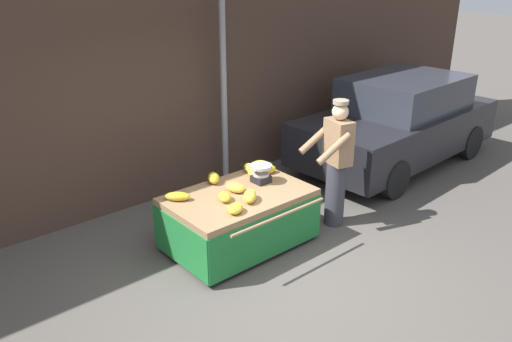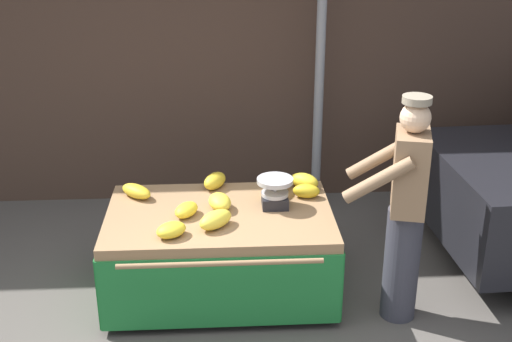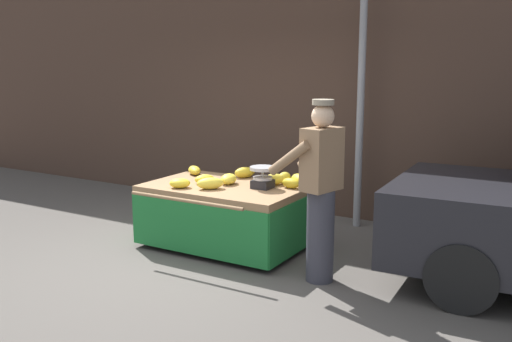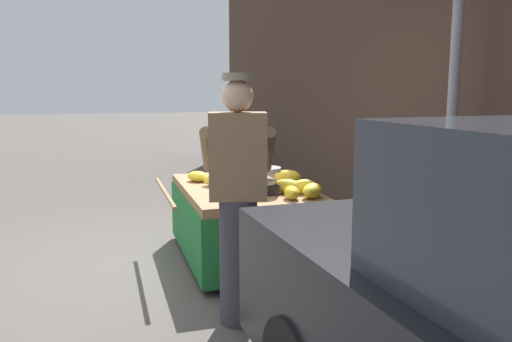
{
  "view_description": "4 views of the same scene",
  "coord_description": "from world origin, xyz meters",
  "px_view_note": "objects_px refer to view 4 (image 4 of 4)",
  "views": [
    {
      "loc": [
        -3.42,
        -3.55,
        3.35
      ],
      "look_at": [
        0.34,
        0.84,
        0.95
      ],
      "focal_mm": 36.26,
      "sensor_mm": 36.0,
      "label": 1
    },
    {
      "loc": [
        0.11,
        -3.71,
        2.95
      ],
      "look_at": [
        0.38,
        0.95,
        1.01
      ],
      "focal_mm": 46.97,
      "sensor_mm": 36.0,
      "label": 2
    },
    {
      "loc": [
        3.52,
        -4.23,
        2.05
      ],
      "look_at": [
        0.41,
        1.02,
        0.87
      ],
      "focal_mm": 39.93,
      "sensor_mm": 36.0,
      "label": 3
    },
    {
      "loc": [
        4.76,
        -0.37,
        1.62
      ],
      "look_at": [
        0.45,
        0.9,
        0.9
      ],
      "focal_mm": 36.55,
      "sensor_mm": 36.0,
      "label": 4
    }
  ],
  "objects_px": {
    "banana_bunch_2": "(304,187)",
    "banana_bunch_5": "(217,180)",
    "street_pole": "(453,102)",
    "banana_bunch_0": "(312,191)",
    "banana_bunch_4": "(249,179)",
    "banana_bunch_9": "(288,176)",
    "banana_bunch_3": "(255,169)",
    "weighing_scale": "(265,181)",
    "banana_bunch_6": "(198,176)",
    "banana_bunch_7": "(292,193)",
    "banana_bunch_8": "(232,176)",
    "banana_bunch_1": "(287,186)",
    "banana_cart": "(243,205)",
    "vendor_person": "(238,199)"
  },
  "relations": [
    {
      "from": "banana_bunch_0",
      "to": "banana_bunch_2",
      "type": "distance_m",
      "value": 0.18
    },
    {
      "from": "street_pole",
      "to": "banana_bunch_4",
      "type": "relative_size",
      "value": 11.99
    },
    {
      "from": "banana_bunch_3",
      "to": "banana_bunch_6",
      "type": "distance_m",
      "value": 0.75
    },
    {
      "from": "banana_bunch_7",
      "to": "banana_bunch_0",
      "type": "bearing_deg",
      "value": 88.06
    },
    {
      "from": "banana_bunch_0",
      "to": "banana_bunch_9",
      "type": "bearing_deg",
      "value": 176.24
    },
    {
      "from": "banana_cart",
      "to": "weighing_scale",
      "type": "height_order",
      "value": "weighing_scale"
    },
    {
      "from": "weighing_scale",
      "to": "banana_bunch_7",
      "type": "xyz_separation_m",
      "value": [
        0.26,
        0.15,
        -0.06
      ]
    },
    {
      "from": "street_pole",
      "to": "banana_bunch_9",
      "type": "relative_size",
      "value": 11.8
    },
    {
      "from": "street_pole",
      "to": "banana_cart",
      "type": "xyz_separation_m",
      "value": [
        -0.97,
        -1.54,
        -0.98
      ]
    },
    {
      "from": "street_pole",
      "to": "banana_cart",
      "type": "bearing_deg",
      "value": -122.31
    },
    {
      "from": "banana_bunch_6",
      "to": "banana_bunch_8",
      "type": "xyz_separation_m",
      "value": [
        0.09,
        0.32,
        -0.0
      ]
    },
    {
      "from": "banana_bunch_2",
      "to": "banana_bunch_9",
      "type": "height_order",
      "value": "banana_bunch_2"
    },
    {
      "from": "banana_bunch_2",
      "to": "banana_bunch_4",
      "type": "height_order",
      "value": "banana_bunch_2"
    },
    {
      "from": "banana_bunch_3",
      "to": "banana_bunch_6",
      "type": "xyz_separation_m",
      "value": [
        0.32,
        -0.69,
        0.0
      ]
    },
    {
      "from": "banana_bunch_2",
      "to": "banana_bunch_5",
      "type": "relative_size",
      "value": 0.78
    },
    {
      "from": "banana_bunch_1",
      "to": "banana_bunch_5",
      "type": "bearing_deg",
      "value": -133.19
    },
    {
      "from": "banana_bunch_2",
      "to": "banana_bunch_5",
      "type": "xyz_separation_m",
      "value": [
        -0.55,
        -0.65,
        -0.0
      ]
    },
    {
      "from": "weighing_scale",
      "to": "banana_bunch_5",
      "type": "bearing_deg",
      "value": -144.46
    },
    {
      "from": "banana_bunch_9",
      "to": "banana_bunch_8",
      "type": "bearing_deg",
      "value": -112.93
    },
    {
      "from": "banana_bunch_3",
      "to": "banana_bunch_2",
      "type": "bearing_deg",
      "value": 4.42
    },
    {
      "from": "banana_bunch_2",
      "to": "banana_bunch_6",
      "type": "distance_m",
      "value": 1.16
    },
    {
      "from": "banana_bunch_3",
      "to": "banana_bunch_5",
      "type": "bearing_deg",
      "value": -41.85
    },
    {
      "from": "vendor_person",
      "to": "banana_bunch_2",
      "type": "bearing_deg",
      "value": 134.91
    },
    {
      "from": "banana_bunch_8",
      "to": "banana_bunch_2",
      "type": "bearing_deg",
      "value": 30.63
    },
    {
      "from": "banana_bunch_2",
      "to": "banana_bunch_6",
      "type": "height_order",
      "value": "banana_bunch_2"
    },
    {
      "from": "banana_bunch_3",
      "to": "banana_bunch_4",
      "type": "height_order",
      "value": "banana_bunch_4"
    },
    {
      "from": "banana_bunch_0",
      "to": "weighing_scale",
      "type": "bearing_deg",
      "value": -129.19
    },
    {
      "from": "banana_cart",
      "to": "vendor_person",
      "type": "xyz_separation_m",
      "value": [
        1.31,
        -0.39,
        0.35
      ]
    },
    {
      "from": "banana_bunch_2",
      "to": "banana_bunch_3",
      "type": "xyz_separation_m",
      "value": [
        -1.18,
        -0.09,
        -0.01
      ]
    },
    {
      "from": "banana_bunch_6",
      "to": "vendor_person",
      "type": "height_order",
      "value": "vendor_person"
    },
    {
      "from": "street_pole",
      "to": "banana_bunch_0",
      "type": "xyz_separation_m",
      "value": [
        -0.27,
        -1.12,
        -0.73
      ]
    },
    {
      "from": "banana_bunch_0",
      "to": "vendor_person",
      "type": "relative_size",
      "value": 0.15
    },
    {
      "from": "banana_bunch_4",
      "to": "banana_bunch_6",
      "type": "distance_m",
      "value": 0.55
    },
    {
      "from": "banana_bunch_9",
      "to": "vendor_person",
      "type": "distance_m",
      "value": 1.59
    },
    {
      "from": "banana_bunch_1",
      "to": "banana_bunch_2",
      "type": "relative_size",
      "value": 1.11
    },
    {
      "from": "weighing_scale",
      "to": "banana_bunch_4",
      "type": "relative_size",
      "value": 1.12
    },
    {
      "from": "street_pole",
      "to": "banana_bunch_2",
      "type": "height_order",
      "value": "street_pole"
    },
    {
      "from": "banana_bunch_4",
      "to": "banana_bunch_7",
      "type": "relative_size",
      "value": 1.17
    },
    {
      "from": "street_pole",
      "to": "banana_bunch_0",
      "type": "height_order",
      "value": "street_pole"
    },
    {
      "from": "banana_cart",
      "to": "banana_bunch_5",
      "type": "xyz_separation_m",
      "value": [
        -0.03,
        -0.25,
        0.25
      ]
    },
    {
      "from": "banana_bunch_3",
      "to": "banana_bunch_9",
      "type": "relative_size",
      "value": 1.17
    },
    {
      "from": "banana_bunch_3",
      "to": "banana_bunch_4",
      "type": "distance_m",
      "value": 0.71
    },
    {
      "from": "banana_bunch_5",
      "to": "banana_bunch_0",
      "type": "bearing_deg",
      "value": 42.12
    },
    {
      "from": "banana_bunch_2",
      "to": "banana_bunch_6",
      "type": "xyz_separation_m",
      "value": [
        -0.86,
        -0.78,
        -0.01
      ]
    },
    {
      "from": "banana_bunch_1",
      "to": "weighing_scale",
      "type": "bearing_deg",
      "value": -98.93
    },
    {
      "from": "banana_cart",
      "to": "banana_bunch_1",
      "type": "relative_size",
      "value": 7.01
    },
    {
      "from": "weighing_scale",
      "to": "banana_bunch_5",
      "type": "height_order",
      "value": "weighing_scale"
    },
    {
      "from": "banana_bunch_1",
      "to": "banana_bunch_9",
      "type": "xyz_separation_m",
      "value": [
        -0.49,
        0.19,
        -0.0
      ]
    },
    {
      "from": "banana_bunch_9",
      "to": "banana_bunch_1",
      "type": "bearing_deg",
      "value": -20.69
    },
    {
      "from": "weighing_scale",
      "to": "banana_bunch_1",
      "type": "xyz_separation_m",
      "value": [
        0.03,
        0.19,
        -0.05
      ]
    }
  ]
}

